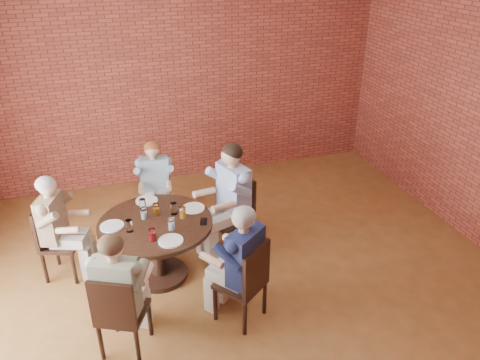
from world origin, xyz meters
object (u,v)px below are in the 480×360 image
object	(u,v)px
diner_a	(229,199)
chair_d	(119,313)
diner_b	(156,187)
diner_c	(58,228)
diner_e	(240,265)
chair_a	(236,210)
chair_b	(156,194)
chair_e	(247,281)
smartphone	(204,221)
chair_c	(54,239)
dining_table	(157,239)
diner_d	(120,294)

from	to	relation	value
diner_a	chair_d	distance (m)	1.98
diner_b	diner_c	distance (m)	1.37
chair_d	diner_e	world-z (taller)	diner_e
chair_a	chair_b	world-z (taller)	chair_a
diner_b	chair_e	bearing A→B (deg)	-65.41
chair_a	chair_e	size ratio (longest dim) A/B	1.05
chair_a	diner_c	world-z (taller)	diner_c
chair_a	diner_a	distance (m)	0.21
diner_e	smartphone	world-z (taller)	diner_e
chair_c	smartphone	distance (m)	1.74
diner_b	diner_a	bearing A→B (deg)	-35.39
dining_table	diner_a	world-z (taller)	diner_a
dining_table	diner_a	xyz separation A→B (m)	(0.94, 0.30, 0.18)
diner_e	chair_b	bearing A→B (deg)	-112.79
diner_b	diner_c	size ratio (longest dim) A/B	0.98
chair_a	smartphone	bearing A→B (deg)	-64.76
diner_d	chair_e	world-z (taller)	diner_d
chair_b	chair_a	bearing A→B (deg)	-34.14
diner_c	smartphone	size ratio (longest dim) A/B	8.39
chair_a	smartphone	size ratio (longest dim) A/B	6.47
diner_a	chair_d	size ratio (longest dim) A/B	1.54
diner_a	chair_a	bearing A→B (deg)	90.00
chair_e	diner_e	xyz separation A→B (m)	(-0.05, 0.07, 0.16)
diner_c	chair_b	bearing A→B (deg)	-38.09
diner_a	diner_b	size ratio (longest dim) A/B	1.14
chair_b	smartphone	size ratio (longest dim) A/B	5.85
chair_b	diner_d	bearing A→B (deg)	-98.61
dining_table	diner_e	bearing A→B (deg)	-52.43
chair_d	diner_e	size ratio (longest dim) A/B	0.69
diner_b	diner_e	bearing A→B (deg)	-66.28
diner_a	chair_e	distance (m)	1.30
dining_table	smartphone	xyz separation A→B (m)	(0.51, -0.16, 0.23)
chair_e	smartphone	world-z (taller)	chair_e
chair_b	chair_d	size ratio (longest dim) A/B	0.96
diner_a	chair_c	size ratio (longest dim) A/B	1.57
diner_b	diner_d	distance (m)	2.11
chair_d	diner_d	world-z (taller)	diner_d
diner_c	diner_e	world-z (taller)	diner_e
diner_e	diner_c	bearing A→B (deg)	-74.07
chair_a	diner_b	distance (m)	1.14
chair_b	smartphone	bearing A→B (deg)	-66.63
chair_c	diner_e	bearing A→B (deg)	-105.90
diner_a	diner_c	distance (m)	1.98
chair_b	chair_e	bearing A→B (deg)	-66.22
chair_c	chair_b	bearing A→B (deg)	-40.49
dining_table	diner_d	xyz separation A→B (m)	(-0.47, -0.97, 0.13)
dining_table	chair_c	distance (m)	1.18
chair_a	diner_b	world-z (taller)	diner_b
chair_c	diner_e	distance (m)	2.24
chair_b	smartphone	distance (m)	1.35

